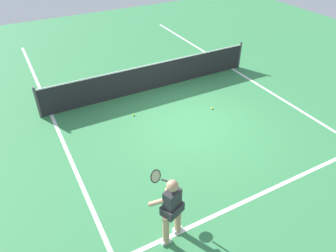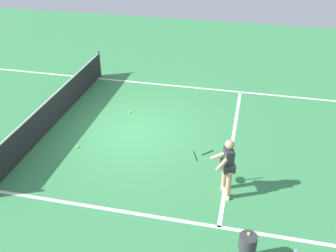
% 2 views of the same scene
% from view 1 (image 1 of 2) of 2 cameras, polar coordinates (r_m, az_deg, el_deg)
% --- Properties ---
extents(ground_plane, '(25.71, 25.71, 0.00)m').
position_cam_1_polar(ground_plane, '(9.56, 3.89, 0.23)').
color(ground_plane, '#38844C').
extents(service_line_marking, '(7.10, 0.10, 0.01)m').
position_cam_1_polar(service_line_marking, '(7.74, 16.39, -11.63)').
color(service_line_marking, white).
rests_on(service_line_marking, ground).
extents(sideline_left_marking, '(0.10, 17.78, 0.01)m').
position_cam_1_polar(sideline_left_marking, '(8.58, -16.90, -6.24)').
color(sideline_left_marking, white).
rests_on(sideline_left_marking, ground).
extents(sideline_right_marking, '(0.10, 17.78, 0.01)m').
position_cam_1_polar(sideline_right_marking, '(11.58, 19.09, 5.03)').
color(sideline_right_marking, white).
rests_on(sideline_right_marking, ground).
extents(court_net, '(7.78, 0.08, 1.05)m').
position_cam_1_polar(court_net, '(11.22, -2.86, 8.87)').
color(court_net, '#4C4C51').
rests_on(court_net, ground).
extents(tennis_player, '(0.67, 1.10, 1.55)m').
position_cam_1_polar(tennis_player, '(6.08, 0.59, -14.40)').
color(tennis_player, tan).
rests_on(tennis_player, ground).
extents(tennis_ball_near, '(0.07, 0.07, 0.07)m').
position_cam_1_polar(tennis_ball_near, '(10.34, 7.88, 3.17)').
color(tennis_ball_near, '#D1E533').
rests_on(tennis_ball_near, ground).
extents(tennis_ball_far, '(0.07, 0.07, 0.07)m').
position_cam_1_polar(tennis_ball_far, '(9.98, -6.24, 2.02)').
color(tennis_ball_far, '#D1E533').
rests_on(tennis_ball_far, ground).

